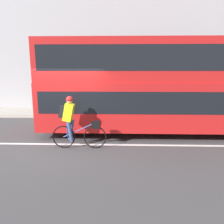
# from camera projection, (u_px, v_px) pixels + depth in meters

# --- Properties ---
(ground_plane) EXTENTS (80.00, 80.00, 0.00)m
(ground_plane) POSITION_uv_depth(u_px,v_px,m) (66.00, 144.00, 7.40)
(ground_plane) COLOR #424244
(road_center_line) EXTENTS (50.00, 0.14, 0.01)m
(road_center_line) POSITION_uv_depth(u_px,v_px,m) (66.00, 144.00, 7.34)
(road_center_line) COLOR silver
(road_center_line) RESTS_ON ground_plane
(sidewalk_curb) EXTENTS (60.00, 2.31, 0.16)m
(sidewalk_curb) POSITION_uv_depth(u_px,v_px,m) (87.00, 112.00, 12.28)
(sidewalk_curb) COLOR #A8A399
(sidewalk_curb) RESTS_ON ground_plane
(building_facade) EXTENTS (60.00, 0.30, 6.67)m
(building_facade) POSITION_uv_depth(u_px,v_px,m) (89.00, 54.00, 12.91)
(building_facade) COLOR #9E9EA3
(building_facade) RESTS_ON ground_plane
(bus) EXTENTS (9.14, 2.56, 3.52)m
(bus) POSITION_uv_depth(u_px,v_px,m) (162.00, 83.00, 8.36)
(bus) COLOR black
(bus) RESTS_ON ground_plane
(cyclist_on_bike) EXTENTS (1.73, 0.32, 1.68)m
(cyclist_on_bike) POSITION_uv_depth(u_px,v_px,m) (73.00, 121.00, 6.84)
(cyclist_on_bike) COLOR black
(cyclist_on_bike) RESTS_ON ground_plane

